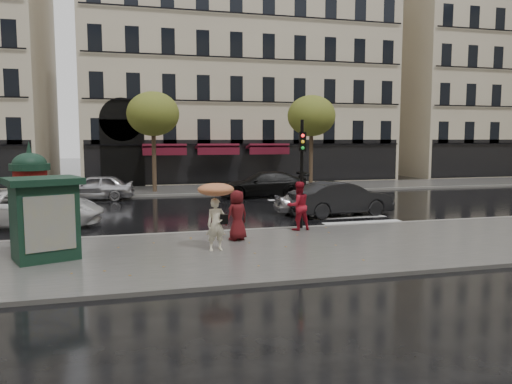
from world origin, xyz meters
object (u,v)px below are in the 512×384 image
object	(u,v)px
morris_column	(31,195)
car_darkgrey	(341,199)
woman_red	(298,206)
man_burgundy	(237,215)
car_white	(33,208)
newsstand	(44,217)
car_silver	(314,201)
woman_umbrella	(216,205)
traffic_light	(302,163)
car_black	(263,184)
car_far_silver	(95,187)

from	to	relation	value
morris_column	car_darkgrey	xyz separation A→B (m)	(12.85, 3.62, -0.96)
morris_column	car_darkgrey	bearing A→B (deg)	15.74
woman_red	man_burgundy	xyz separation A→B (m)	(-2.68, -1.27, -0.07)
car_darkgrey	car_white	size ratio (longest dim) A/B	0.87
car_darkgrey	newsstand	bearing A→B (deg)	109.59
car_white	car_silver	bearing A→B (deg)	-81.84
woman_red	morris_column	size ratio (longest dim) A/B	0.55
woman_umbrella	traffic_light	distance (m)	5.04
newsstand	traffic_light	bearing A→B (deg)	17.32
woman_umbrella	car_black	world-z (taller)	woman_umbrella
newsstand	car_far_silver	distance (m)	15.08
newsstand	car_black	xyz separation A→B (m)	(10.52, 14.05, -0.56)
morris_column	newsstand	bearing A→B (deg)	-73.19
newsstand	car_silver	world-z (taller)	newsstand
woman_red	car_silver	world-z (taller)	woman_red
newsstand	woman_red	bearing A→B (deg)	15.84
traffic_light	car_black	xyz separation A→B (m)	(1.61, 11.27, -1.89)
newsstand	car_black	size ratio (longest dim) A/B	0.45
traffic_light	car_black	bearing A→B (deg)	81.88
newsstand	car_white	world-z (taller)	newsstand
woman_red	newsstand	size ratio (longest dim) A/B	0.77
woman_red	newsstand	xyz separation A→B (m)	(-8.67, -2.46, 0.29)
newsstand	car_silver	distance (m)	13.00
woman_umbrella	car_black	distance (m)	15.29
car_far_silver	woman_umbrella	bearing A→B (deg)	21.47
morris_column	car_far_silver	distance (m)	12.71
woman_umbrella	woman_red	world-z (taller)	woman_umbrella
car_silver	car_darkgrey	bearing A→B (deg)	-122.11
morris_column	traffic_light	size ratio (longest dim) A/B	0.81
traffic_light	car_silver	distance (m)	5.01
car_silver	car_white	bearing A→B (deg)	94.64
woman_umbrella	newsstand	size ratio (longest dim) A/B	0.90
man_burgundy	car_white	bearing A→B (deg)	-60.59
car_darkgrey	car_far_silver	world-z (taller)	car_darkgrey
man_burgundy	traffic_light	xyz separation A→B (m)	(2.93, 1.59, 1.69)
morris_column	car_silver	size ratio (longest dim) A/B	0.91
woman_red	car_silver	bearing A→B (deg)	-124.41
man_burgundy	car_silver	distance (m)	7.58
woman_umbrella	woman_red	bearing A→B (deg)	35.88
car_white	car_far_silver	bearing A→B (deg)	-6.43
woman_red	car_silver	size ratio (longest dim) A/B	0.49
newsstand	man_burgundy	bearing A→B (deg)	11.27
morris_column	car_far_silver	world-z (taller)	morris_column
car_silver	newsstand	bearing A→B (deg)	124.91
man_burgundy	traffic_light	size ratio (longest dim) A/B	0.41
car_silver	car_darkgrey	xyz separation A→B (m)	(1.08, -0.76, 0.16)
newsstand	car_far_silver	xyz separation A→B (m)	(0.59, 15.06, -0.59)
woman_umbrella	morris_column	world-z (taller)	morris_column
car_black	car_darkgrey	bearing A→B (deg)	16.35
woman_umbrella	car_white	distance (m)	9.29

